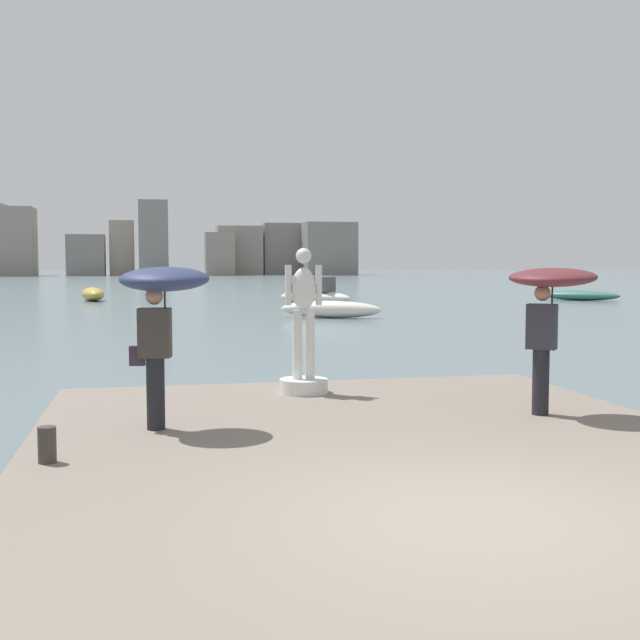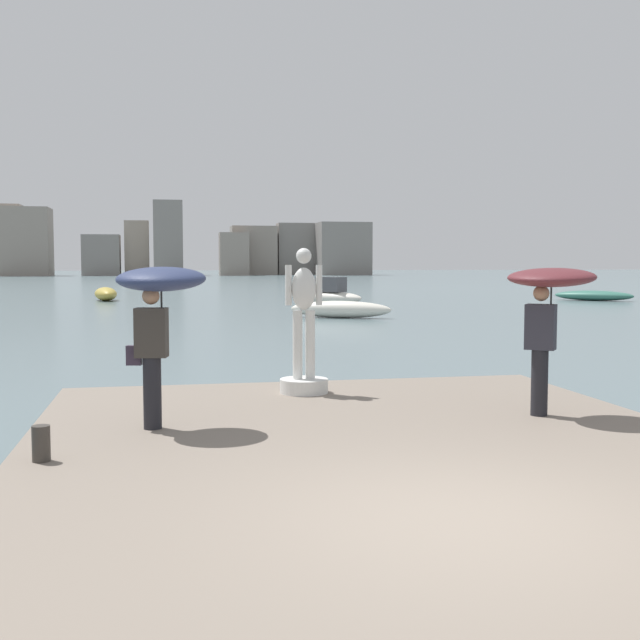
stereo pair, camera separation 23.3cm
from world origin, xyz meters
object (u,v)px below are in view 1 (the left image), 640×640
(onlooker_left, at_px, (162,298))
(boat_leftward, at_px, (93,294))
(onlooker_right, at_px, (550,295))
(boat_mid, at_px, (330,309))
(boat_near, at_px, (316,295))
(boat_far, at_px, (580,295))
(statue_white_figure, at_px, (304,343))
(mooring_bollard, at_px, (47,445))

(onlooker_left, bearing_deg, boat_leftward, 94.94)
(onlooker_right, relative_size, boat_mid, 0.44)
(boat_mid, bearing_deg, boat_near, 81.31)
(boat_mid, distance_m, boat_leftward, 21.39)
(onlooker_left, bearing_deg, boat_mid, 72.31)
(boat_mid, relative_size, boat_far, 1.00)
(boat_far, bearing_deg, statue_white_figure, -126.15)
(onlooker_left, height_order, mooring_bollard, onlooker_left)
(onlooker_right, distance_m, boat_leftward, 43.15)
(statue_white_figure, height_order, boat_mid, statue_white_figure)
(mooring_bollard, bearing_deg, statue_white_figure, 47.33)
(mooring_bollard, relative_size, boat_near, 0.08)
(statue_white_figure, bearing_deg, onlooker_right, -40.47)
(boat_far, bearing_deg, boat_near, -176.97)
(boat_leftward, bearing_deg, statue_white_figure, -81.69)
(boat_mid, height_order, boat_leftward, boat_leftward)
(statue_white_figure, distance_m, mooring_bollard, 5.01)
(onlooker_right, bearing_deg, mooring_bollard, -168.78)
(boat_near, xyz_separation_m, boat_mid, (-1.71, -11.22, -0.18))
(statue_white_figure, bearing_deg, boat_mid, 75.91)
(statue_white_figure, height_order, boat_far, statue_white_figure)
(boat_far, bearing_deg, onlooker_left, -126.72)
(statue_white_figure, relative_size, onlooker_right, 1.13)
(boat_near, distance_m, boat_far, 17.57)
(boat_mid, xyz_separation_m, boat_leftward, (-11.25, 18.19, 0.05))
(onlooker_right, distance_m, boat_mid, 24.25)
(boat_mid, bearing_deg, onlooker_left, -107.69)
(mooring_bollard, height_order, boat_near, boat_near)
(onlooker_left, height_order, boat_leftward, onlooker_left)
(statue_white_figure, relative_size, mooring_bollard, 6.10)
(statue_white_figure, height_order, mooring_bollard, statue_white_figure)
(boat_leftward, bearing_deg, boat_far, -11.20)
(mooring_bollard, relative_size, boat_leftward, 0.09)
(statue_white_figure, distance_m, onlooker_left, 3.23)
(statue_white_figure, xyz_separation_m, boat_leftward, (-5.82, 39.82, -0.75))
(boat_mid, distance_m, boat_far, 22.77)
(boat_near, distance_m, boat_mid, 11.35)
(onlooker_left, xyz_separation_m, boat_near, (9.33, 35.10, -1.45))
(boat_far, bearing_deg, boat_leftward, 168.80)
(boat_leftward, bearing_deg, onlooker_left, -85.06)
(boat_far, bearing_deg, onlooker_right, -121.10)
(boat_mid, bearing_deg, boat_far, 32.26)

